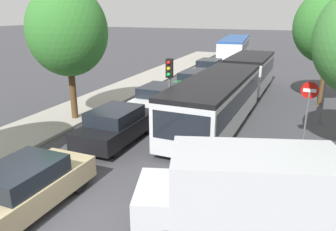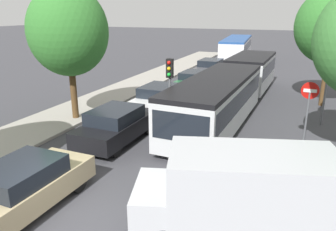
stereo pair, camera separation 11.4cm
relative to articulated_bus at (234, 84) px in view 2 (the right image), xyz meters
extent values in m
plane|color=#3D3D42|center=(-1.86, -12.70, -1.45)|extent=(200.00, 200.00, 0.00)
cube|color=#9E998E|center=(-8.19, 3.92, -1.38)|extent=(3.20, 43.25, 0.14)
cube|color=silver|center=(-0.15, -3.64, -0.16)|extent=(2.91, 9.52, 2.03)
cube|color=black|center=(-0.15, -3.64, 0.21)|extent=(2.91, 9.15, 0.89)
cube|color=black|center=(-0.15, -3.64, 0.96)|extent=(2.91, 9.52, 0.20)
cube|color=silver|center=(0.21, 5.28, -0.16)|extent=(2.79, 6.55, 2.03)
cube|color=black|center=(0.21, 5.28, 0.21)|extent=(2.80, 6.29, 0.89)
cube|color=black|center=(0.21, 5.28, 0.96)|extent=(2.79, 6.55, 0.20)
cylinder|color=black|center=(0.06, 1.56, -0.16)|extent=(1.91, 1.07, 1.87)
cube|color=black|center=(-0.34, -8.31, 0.09)|extent=(2.23, 0.19, 1.09)
cylinder|color=black|center=(0.79, -6.70, -0.95)|extent=(0.34, 1.00, 0.99)
cylinder|color=black|center=(-1.33, -6.61, -0.95)|extent=(0.34, 1.00, 0.99)
cylinder|color=black|center=(1.04, -0.67, -0.95)|extent=(0.34, 1.00, 0.99)
cylinder|color=black|center=(-1.09, -0.59, -0.95)|extent=(0.34, 1.00, 0.99)
cylinder|color=black|center=(1.28, 5.24, -0.95)|extent=(0.34, 1.00, 0.99)
cylinder|color=black|center=(-0.85, 5.32, -0.95)|extent=(0.34, 1.00, 0.99)
cube|color=silver|center=(-3.69, 20.55, -0.15)|extent=(3.54, 11.88, 2.04)
cube|color=black|center=(-3.69, 20.55, 0.22)|extent=(3.51, 11.30, 0.86)
cube|color=#234C93|center=(-3.69, 20.55, 0.97)|extent=(3.54, 11.88, 0.20)
cylinder|color=black|center=(-5.09, 24.31, -0.94)|extent=(0.39, 1.04, 1.02)
cylinder|color=black|center=(-2.92, 24.49, -0.94)|extent=(0.39, 1.04, 1.02)
cylinder|color=black|center=(-4.49, 16.96, -0.94)|extent=(0.39, 1.04, 1.02)
cylinder|color=black|center=(-2.32, 17.14, -0.94)|extent=(0.39, 1.04, 1.02)
cube|color=tan|center=(-3.54, -12.59, -0.84)|extent=(1.91, 4.30, 0.69)
cube|color=black|center=(-3.54, -12.69, -0.23)|extent=(1.72, 2.27, 0.53)
cylinder|color=black|center=(-4.26, -11.21, -1.12)|extent=(0.24, 0.65, 0.65)
cylinder|color=black|center=(-2.74, -11.25, -1.12)|extent=(0.24, 0.65, 0.65)
cube|color=black|center=(-3.74, -7.07, -0.81)|extent=(1.99, 4.48, 0.72)
cube|color=black|center=(-3.74, -7.17, -0.18)|extent=(1.79, 2.37, 0.55)
cylinder|color=black|center=(-4.49, -5.63, -1.11)|extent=(0.25, 0.68, 0.68)
cylinder|color=black|center=(-2.92, -5.67, -1.11)|extent=(0.25, 0.68, 0.68)
cylinder|color=black|center=(-4.57, -8.47, -1.11)|extent=(0.25, 0.68, 0.68)
cylinder|color=black|center=(-2.99, -8.51, -1.11)|extent=(0.25, 0.68, 0.68)
cube|color=white|center=(-3.78, -2.17, -0.81)|extent=(1.99, 4.48, 0.72)
cube|color=black|center=(-3.78, -2.28, -0.18)|extent=(1.79, 2.37, 0.55)
cylinder|color=black|center=(-4.53, -0.73, -1.11)|extent=(0.25, 0.68, 0.68)
cylinder|color=black|center=(-2.95, -0.77, -1.11)|extent=(0.25, 0.68, 0.68)
cylinder|color=black|center=(-4.60, -3.57, -1.11)|extent=(0.25, 0.68, 0.68)
cylinder|color=black|center=(-3.03, -3.61, -1.11)|extent=(0.25, 0.68, 0.68)
cube|color=#236638|center=(-3.64, 3.67, -0.88)|extent=(1.77, 3.99, 0.64)
cube|color=black|center=(-3.64, 3.58, -0.32)|extent=(1.59, 2.10, 0.49)
cylinder|color=black|center=(-4.31, 4.95, -1.15)|extent=(0.22, 0.61, 0.60)
cylinder|color=black|center=(-2.91, 4.92, -1.15)|extent=(0.22, 0.61, 0.60)
cylinder|color=black|center=(-4.37, 2.43, -1.15)|extent=(0.22, 0.61, 0.60)
cylinder|color=black|center=(-2.97, 2.39, -1.15)|extent=(0.22, 0.61, 0.60)
cube|color=#47474C|center=(-3.76, 9.07, -0.82)|extent=(1.97, 4.43, 0.71)
cube|color=black|center=(-3.77, 8.97, -0.19)|extent=(1.77, 2.34, 0.54)
cylinder|color=black|center=(-4.51, 10.49, -1.11)|extent=(0.25, 0.67, 0.67)
cylinder|color=black|center=(-2.95, 10.45, -1.11)|extent=(0.25, 0.67, 0.67)
cylinder|color=black|center=(-4.58, 7.69, -1.11)|extent=(0.25, 0.67, 0.67)
cylinder|color=black|center=(-3.02, 7.65, -1.11)|extent=(0.25, 0.67, 0.67)
cube|color=#B7BABF|center=(2.68, -11.42, -0.14)|extent=(4.50, 3.09, 2.00)
cube|color=#B7BABF|center=(0.29, -12.14, -0.61)|extent=(1.41, 2.08, 1.00)
cylinder|color=black|center=(0.43, -11.22, -1.09)|extent=(0.76, 0.44, 0.72)
cylinder|color=black|center=(3.59, -10.27, -1.09)|extent=(0.76, 0.44, 0.72)
cylinder|color=#56595E|center=(-2.28, -4.43, 0.25)|extent=(0.12, 0.12, 3.40)
cube|color=black|center=(-2.28, -4.43, 1.50)|extent=(0.34, 0.27, 0.90)
sphere|color=red|center=(-2.27, -4.58, 1.78)|extent=(0.18, 0.18, 0.18)
sphere|color=#EAAD14|center=(-2.27, -4.58, 1.50)|extent=(0.18, 0.18, 0.18)
sphere|color=green|center=(-2.27, -4.58, 1.22)|extent=(0.18, 0.18, 0.18)
cylinder|color=#56595E|center=(3.93, -4.69, -0.25)|extent=(0.08, 0.08, 2.40)
cylinder|color=red|center=(3.93, -4.69, 1.02)|extent=(0.70, 0.03, 0.70)
cube|color=white|center=(3.93, -4.71, 1.02)|extent=(0.50, 0.04, 0.14)
cylinder|color=#56595E|center=(4.76, -1.26, 0.35)|extent=(0.10, 0.10, 3.60)
cube|color=#197A38|center=(4.76, -1.26, 1.85)|extent=(0.41, 1.37, 0.28)
cube|color=#197A38|center=(4.76, -1.26, 1.51)|extent=(0.41, 1.37, 0.28)
cylinder|color=#51381E|center=(-7.33, -5.26, 0.02)|extent=(0.33, 0.33, 2.93)
ellipsoid|color=#33752D|center=(-7.33, -5.26, 3.14)|extent=(3.94, 3.94, 4.41)
cylinder|color=#51381E|center=(4.91, 2.67, 0.09)|extent=(0.27, 0.27, 3.08)
ellipsoid|color=#33752D|center=(4.91, 2.67, 3.27)|extent=(4.16, 4.16, 4.36)
ellipsoid|color=#1E561E|center=(4.54, 2.33, 2.62)|extent=(2.50, 2.50, 2.40)
camera|label=1|loc=(3.29, -18.84, 4.10)|focal=35.00mm
camera|label=2|loc=(3.39, -18.80, 4.10)|focal=35.00mm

